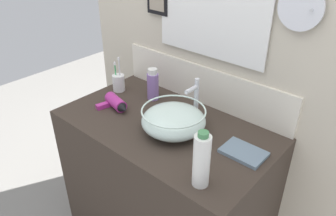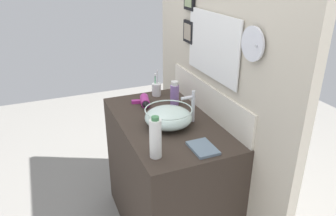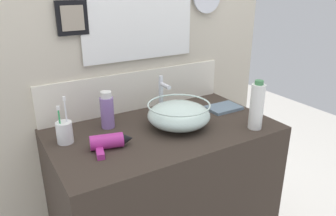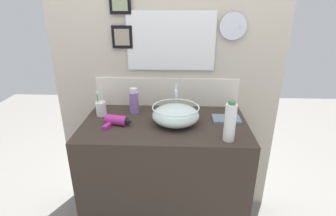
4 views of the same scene
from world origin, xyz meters
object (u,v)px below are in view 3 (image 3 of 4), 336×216
at_px(faucet, 162,94).
at_px(spray_bottle, 107,111).
at_px(hair_drier, 110,142).
at_px(lotion_bottle, 257,106).
at_px(hand_towel, 224,108).
at_px(toothbrush_cup, 65,132).
at_px(glass_bowl_sink, 179,115).

xyz_separation_m(faucet, spray_bottle, (-0.29, 0.01, -0.03)).
relative_size(hair_drier, lotion_bottle, 0.80).
distance_m(spray_bottle, lotion_bottle, 0.70).
bearing_deg(hand_towel, lotion_bottle, -96.80).
xyz_separation_m(lotion_bottle, hand_towel, (0.03, 0.27, -0.10)).
height_order(faucet, toothbrush_cup, faucet).
distance_m(faucet, spray_bottle, 0.29).
height_order(hair_drier, spray_bottle, spray_bottle).
relative_size(glass_bowl_sink, lotion_bottle, 1.27).
xyz_separation_m(hair_drier, lotion_bottle, (0.67, -0.16, 0.08)).
height_order(hair_drier, lotion_bottle, lotion_bottle).
xyz_separation_m(glass_bowl_sink, hair_drier, (-0.36, -0.04, -0.03)).
bearing_deg(faucet, toothbrush_cup, -174.51).
bearing_deg(lotion_bottle, faucet, 130.07).
height_order(glass_bowl_sink, hair_drier, glass_bowl_sink).
distance_m(glass_bowl_sink, faucet, 0.17).
height_order(glass_bowl_sink, lotion_bottle, lotion_bottle).
height_order(faucet, hair_drier, faucet).
relative_size(faucet, hand_towel, 1.17).
relative_size(glass_bowl_sink, hair_drier, 1.59).
xyz_separation_m(glass_bowl_sink, hand_towel, (0.33, 0.07, -0.05)).
distance_m(glass_bowl_sink, hair_drier, 0.37).
bearing_deg(faucet, glass_bowl_sink, -90.00).
relative_size(toothbrush_cup, spray_bottle, 1.16).
height_order(toothbrush_cup, lotion_bottle, lotion_bottle).
relative_size(hair_drier, spray_bottle, 1.05).
bearing_deg(glass_bowl_sink, faucet, 90.00).
distance_m(faucet, toothbrush_cup, 0.52).
xyz_separation_m(glass_bowl_sink, spray_bottle, (-0.29, 0.17, 0.02)).
xyz_separation_m(faucet, hair_drier, (-0.36, -0.20, -0.09)).
xyz_separation_m(glass_bowl_sink, lotion_bottle, (0.30, -0.20, 0.05)).
bearing_deg(hand_towel, toothbrush_cup, 176.98).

